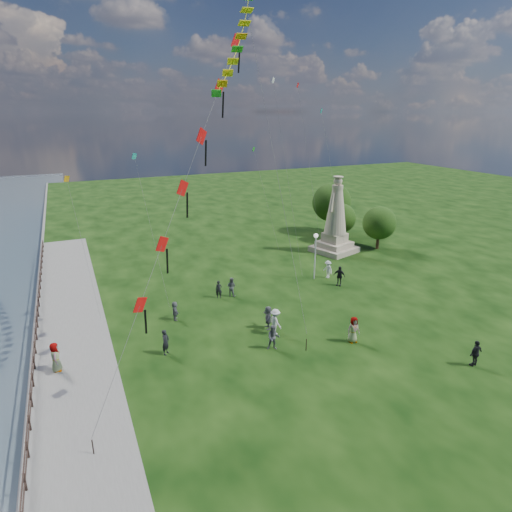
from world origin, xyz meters
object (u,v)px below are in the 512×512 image
person_8 (328,269)px  person_0 (166,342)px  person_11 (268,317)px  person_1 (273,338)px  statue (335,224)px  person_6 (219,289)px  person_3 (476,353)px  person_7 (231,287)px  person_2 (275,322)px  person_5 (175,311)px  person_10 (56,358)px  person_9 (339,276)px  person_4 (353,330)px  lamppost (316,246)px

person_8 → person_0: bearing=-75.4°
person_11 → person_1: bearing=-0.2°
statue → person_6: statue is taller
person_3 → person_7: bearing=-63.2°
person_2 → person_5: bearing=40.1°
person_1 → person_10: person_10 is taller
statue → person_6: bearing=-174.8°
person_0 → person_3: (17.70, -9.53, 0.00)m
person_2 → person_11: person_2 is taller
person_0 → person_11: size_ratio=0.99×
person_1 → person_11: 3.02m
person_7 → person_3: bearing=171.0°
statue → person_5: size_ratio=5.73×
person_3 → person_7: (-10.21, 16.71, -0.04)m
person_9 → person_0: bearing=-109.3°
person_0 → person_6: person_0 is taller
person_6 → statue: bearing=43.9°
person_2 → person_10: 14.70m
person_3 → person_6: size_ratio=1.13×
person_7 → person_11: person_11 is taller
person_5 → person_7: 6.21m
statue → person_0: bearing=-165.7°
statue → person_11: 20.52m
person_0 → person_5: bearing=22.5°
person_7 → person_4: bearing=163.6°
person_0 → person_8: size_ratio=1.01×
person_5 → person_7: (5.68, 2.49, 0.10)m
person_4 → person_9: size_ratio=1.01×
person_4 → person_10: person_4 is taller
statue → person_0: (-22.95, -14.06, -2.41)m
person_4 → person_10: (-19.11, 4.56, -0.00)m
person_3 → person_7: size_ratio=1.04×
person_3 → person_5: bearing=-46.4°
person_0 → person_8: person_0 is taller
statue → person_3: bearing=-119.7°
person_4 → person_11: person_4 is taller
person_8 → person_9: person_9 is taller
person_6 → person_7: (1.18, -0.01, 0.07)m
person_1 → person_6: size_ratio=1.14×
person_5 → person_4: bearing=-119.9°
statue → person_9: 10.59m
person_11 → lamppost: bearing=148.9°
person_7 → person_11: bearing=142.3°
person_1 → person_8: size_ratio=1.02×
person_6 → person_10: size_ratio=0.82×
person_1 → person_6: 9.65m
person_1 → person_7: (0.65, 9.62, -0.04)m
lamppost → person_10: 24.16m
person_2 → person_8: size_ratio=1.11×
person_9 → person_11: size_ratio=1.06×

